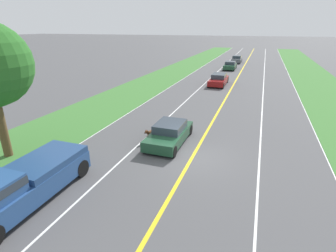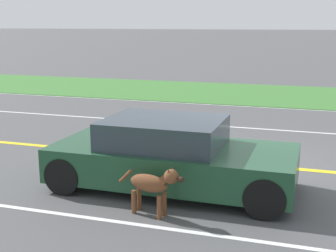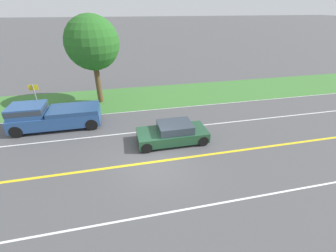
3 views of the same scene
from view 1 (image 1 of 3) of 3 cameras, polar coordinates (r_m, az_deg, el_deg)
ground_plane at (r=14.66m, az=5.40°, el=-6.62°), size 400.00×400.00×0.00m
centre_divider_line at (r=14.66m, az=5.40°, el=-6.60°), size 0.18×160.00×0.01m
lane_edge_line_right at (r=17.50m, az=-17.41°, el=-2.80°), size 0.14×160.00×0.01m
lane_dash_same_dir at (r=15.76m, az=-7.06°, el=-4.62°), size 0.10×160.00×0.01m
lane_dash_oncoming at (r=14.36m, az=19.20°, el=-8.42°), size 0.10×160.00×0.01m
grass_verge_right at (r=19.37m, az=-24.59°, el=-1.44°), size 6.00×160.00×0.03m
ego_car at (r=16.06m, az=0.29°, el=-1.63°), size 1.93×4.28×1.26m
dog at (r=16.41m, az=-4.03°, el=-1.50°), size 0.40×1.15×0.82m
pickup_truck at (r=12.10m, az=-29.67°, el=-10.95°), size 2.12×5.79×1.80m
car_trailing_near at (r=33.13m, az=10.95°, el=9.87°), size 1.89×4.77×1.32m
car_trailing_mid at (r=45.95m, az=13.37°, el=12.67°), size 1.85×4.26×1.29m
car_trailing_far at (r=54.93m, az=14.73°, el=13.85°), size 1.84×4.42×1.36m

